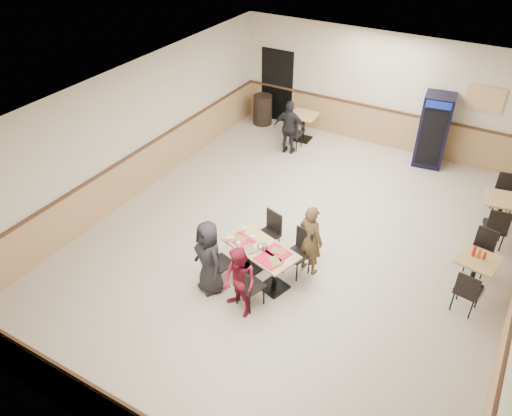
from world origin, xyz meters
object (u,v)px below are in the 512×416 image
Objects in this scene: lone_diner at (290,128)px; back_table at (303,123)px; side_table_near at (475,269)px; pepsi_cooler at (433,130)px; diner_woman_left at (209,257)px; main_table at (261,258)px; trash_bin at (263,110)px; diner_woman_right at (239,282)px; side_table_far at (501,209)px; diner_man_opposite at (311,239)px.

lone_diner reaches higher than back_table.
pepsi_cooler is at bearing 113.52° from side_table_near.
diner_woman_left reaches higher than lone_diner.
main_table is 6.08m from pepsi_cooler.
back_table is at bearing 179.29° from pepsi_cooler.
back_table is 1.51m from trash_bin.
diner_woman_left is 1.01× the size of lone_diner.
diner_woman_right reaches higher than side_table_near.
lone_diner is at bearing 171.04° from side_table_far.
diner_man_opposite is at bearing 71.68° from diner_woman_left.
diner_man_opposite is at bearing -107.34° from pepsi_cooler.
side_table_near is 0.87× the size of trash_bin.
lone_diner is at bearing 127.79° from diner_woman_left.
pepsi_cooler is (3.33, 1.24, 0.20)m from lone_diner.
side_table_near is (5.16, -2.98, -0.25)m from lone_diner.
diner_woman_left is at bearing -116.19° from pepsi_cooler.
diner_woman_left is 6.11m from side_table_far.
diner_woman_left is at bearing 93.19° from lone_diner.
diner_woman_right reaches higher than trash_bin.
main_table is 1.13× the size of diner_woman_right.
side_table_near is at bearing 141.38° from lone_diner.
diner_woman_right is at bearing 99.99° from lone_diner.
trash_bin is (-2.58, 6.49, -0.29)m from diner_woman_left.
diner_woman_right is 0.93× the size of lone_diner.
side_table_near is 1.00× the size of back_table.
diner_woman_right reaches higher than back_table.
pepsi_cooler is at bearing 0.51° from trash_bin.
diner_woman_right is 0.93× the size of diner_man_opposite.
diner_woman_left reaches higher than back_table.
side_table_near is at bearing -144.52° from diner_man_opposite.
diner_woman_right is (0.09, -0.89, 0.18)m from main_table.
trash_bin is at bearing 163.24° from side_table_far.
pepsi_cooler reaches higher than diner_woman_left.
side_table_near is (3.30, 2.54, -0.20)m from diner_woman_right.
trash_bin is at bearing -47.88° from lone_diner.
back_table is (-1.76, 5.47, 0.01)m from main_table.
diner_man_opposite is 1.90× the size of back_table.
diner_man_opposite is 4.63m from lone_diner.
side_table_near is at bearing 55.68° from diner_woman_left.
main_table reaches higher than side_table_near.
diner_woman_left is at bearing -133.06° from side_table_far.
lone_diner is 3.56m from pepsi_cooler.
side_table_far is at bearing 162.40° from lone_diner.
pepsi_cooler is at bearing -168.15° from lone_diner.
trash_bin is (-3.33, 6.71, -0.24)m from diner_woman_right.
lone_diner reaches higher than side_table_near.
back_table is at bearing -13.40° from trash_bin.
diner_woman_left is at bearing -68.34° from trash_bin.
lone_diner is 1.91× the size of side_table_near.
back_table is at bearing -98.64° from lone_diner.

